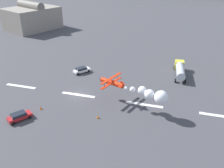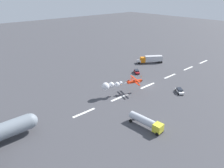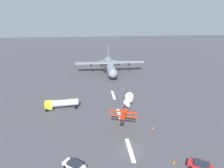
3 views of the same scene
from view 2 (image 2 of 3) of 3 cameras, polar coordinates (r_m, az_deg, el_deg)
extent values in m
plane|color=#424247|center=(83.71, 9.75, -0.44)|extent=(440.00, 440.00, 0.00)
cube|color=white|center=(120.69, 23.77, 5.58)|extent=(8.00, 0.90, 0.01)
cube|color=white|center=(107.63, 20.16, 4.06)|extent=(8.00, 0.90, 0.01)
cube|color=white|center=(95.21, 15.60, 2.10)|extent=(8.00, 0.90, 0.01)
cube|color=white|center=(83.70, 9.75, -0.44)|extent=(8.00, 0.90, 0.01)
cube|color=white|center=(73.55, 2.16, -3.72)|extent=(8.00, 0.90, 0.01)
cube|color=white|center=(65.39, -7.67, -7.82)|extent=(8.00, 0.90, 0.01)
sphere|color=gray|center=(59.46, -21.54, -9.37)|extent=(3.90, 3.90, 3.90)
cylinder|color=red|center=(76.33, 6.21, 0.70)|extent=(5.62, 2.88, 1.08)
cube|color=red|center=(76.48, 6.34, 0.62)|extent=(2.91, 6.73, 0.12)
cube|color=red|center=(76.03, 6.38, 1.40)|extent=(2.91, 6.73, 0.12)
cylinder|color=black|center=(78.22, 5.54, 1.66)|extent=(0.08, 0.08, 1.14)
cylinder|color=black|center=(74.32, 7.22, 0.32)|extent=(0.08, 0.08, 1.14)
cube|color=red|center=(75.08, 4.53, 0.73)|extent=(0.69, 0.33, 1.10)
cube|color=red|center=(75.25, 4.52, 0.45)|extent=(1.23, 2.09, 0.08)
cone|color=black|center=(77.76, 8.26, 1.04)|extent=(0.97, 1.10, 0.92)
sphere|color=white|center=(74.94, 3.76, 0.15)|extent=(0.70, 0.70, 0.70)
sphere|color=white|center=(74.38, 2.41, 0.31)|extent=(1.16, 1.16, 1.16)
sphere|color=white|center=(73.07, 1.38, -0.13)|extent=(1.77, 1.77, 1.77)
sphere|color=white|center=(72.85, -0.15, -0.24)|extent=(1.98, 1.98, 1.98)
sphere|color=white|center=(71.87, -1.77, -0.64)|extent=(2.68, 2.68, 2.68)
cube|color=silver|center=(108.84, 7.37, 6.20)|extent=(2.73, 2.97, 1.10)
cube|color=orange|center=(109.11, 8.42, 6.60)|extent=(3.39, 3.42, 2.60)
cube|color=silver|center=(110.58, 11.32, 6.87)|extent=(8.87, 7.18, 2.80)
cylinder|color=black|center=(107.81, 7.41, 5.72)|extent=(1.11, 0.91, 1.10)
cylinder|color=black|center=(110.85, 12.78, 5.83)|extent=(1.11, 0.91, 1.10)
cylinder|color=black|center=(111.25, 13.37, 5.84)|extent=(1.11, 0.91, 1.10)
cylinder|color=black|center=(110.11, 7.10, 6.13)|extent=(1.11, 0.91, 1.10)
cylinder|color=black|center=(113.08, 12.38, 6.24)|extent=(1.11, 0.91, 1.10)
cylinder|color=black|center=(113.48, 12.96, 6.24)|extent=(1.11, 0.91, 1.10)
cube|color=yellow|center=(57.01, 12.50, -11.66)|extent=(2.58, 2.40, 2.20)
cylinder|color=#B7BCC6|center=(59.03, 8.32, -9.62)|extent=(2.79, 8.07, 2.10)
cylinder|color=black|center=(58.29, 13.55, -12.22)|extent=(0.41, 1.02, 1.00)
cylinder|color=black|center=(62.11, 6.53, -9.11)|extent=(0.41, 1.02, 1.00)
cylinder|color=black|center=(56.58, 12.26, -13.34)|extent=(0.41, 1.02, 1.00)
cylinder|color=black|center=(60.51, 5.12, -10.04)|extent=(0.41, 1.02, 1.00)
cube|color=#B21E23|center=(95.54, 6.78, 3.34)|extent=(4.01, 4.70, 0.65)
cube|color=#1E232D|center=(95.51, 6.77, 3.72)|extent=(2.88, 3.15, 0.55)
cylinder|color=black|center=(94.45, 7.52, 2.84)|extent=(0.54, 0.65, 0.64)
cylinder|color=black|center=(97.28, 7.08, 3.51)|extent=(0.54, 0.65, 0.64)
cylinder|color=black|center=(94.04, 6.45, 2.80)|extent=(0.54, 0.65, 0.64)
cylinder|color=black|center=(96.88, 6.05, 3.48)|extent=(0.54, 0.65, 0.64)
cube|color=white|center=(80.58, 18.07, -1.86)|extent=(4.23, 4.72, 0.65)
cube|color=#1E232D|center=(80.50, 18.08, -1.41)|extent=(2.99, 3.19, 0.55)
cylinder|color=black|center=(79.73, 19.03, -2.55)|extent=(0.57, 0.64, 0.64)
cylinder|color=black|center=(82.38, 18.24, -1.55)|extent=(0.57, 0.64, 0.64)
cylinder|color=black|center=(79.07, 17.83, -2.60)|extent=(0.57, 0.64, 0.64)
cylinder|color=black|center=(81.74, 17.07, -1.60)|extent=(0.57, 0.64, 0.64)
cone|color=orange|center=(91.66, 7.99, 2.17)|extent=(0.44, 0.44, 0.75)
cone|color=orange|center=(83.15, 2.50, 0.02)|extent=(0.44, 0.44, 0.75)
camera|label=1|loc=(99.80, -19.32, 18.94)|focal=39.25mm
camera|label=3|loc=(102.03, 27.59, 18.12)|focal=30.95mm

